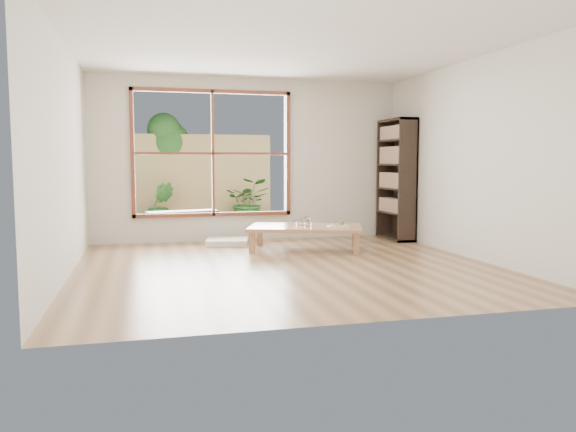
% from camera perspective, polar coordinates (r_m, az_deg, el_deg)
% --- Properties ---
extents(ground, '(5.00, 5.00, 0.00)m').
position_cam_1_polar(ground, '(6.86, -0.10, -5.12)').
color(ground, tan).
rests_on(ground, ground).
extents(low_table, '(1.81, 1.38, 0.35)m').
position_cam_1_polar(low_table, '(8.07, 1.79, -1.31)').
color(low_table, '#B17B56').
rests_on(low_table, ground).
extents(floor_cushion, '(0.73, 0.73, 0.09)m').
position_cam_1_polar(floor_cushion, '(8.70, -6.19, -2.58)').
color(floor_cushion, silver).
rests_on(floor_cushion, ground).
extents(bookshelf, '(0.31, 0.88, 1.96)m').
position_cam_1_polar(bookshelf, '(9.33, 10.94, 3.65)').
color(bookshelf, black).
rests_on(bookshelf, ground).
extents(glass_tall, '(0.08, 0.08, 0.14)m').
position_cam_1_polar(glass_tall, '(8.03, 2.03, -0.53)').
color(glass_tall, silver).
rests_on(glass_tall, low_table).
extents(glass_mid, '(0.06, 0.06, 0.09)m').
position_cam_1_polar(glass_mid, '(8.08, 2.21, -0.68)').
color(glass_mid, silver).
rests_on(glass_mid, low_table).
extents(glass_short, '(0.08, 0.08, 0.10)m').
position_cam_1_polar(glass_short, '(8.14, 1.57, -0.59)').
color(glass_short, silver).
rests_on(glass_short, low_table).
extents(glass_small, '(0.06, 0.06, 0.07)m').
position_cam_1_polar(glass_small, '(8.18, 0.74, -0.67)').
color(glass_small, silver).
rests_on(glass_small, low_table).
extents(food_tray, '(0.32, 0.25, 0.09)m').
position_cam_1_polar(food_tray, '(7.98, 5.17, -0.95)').
color(food_tray, white).
rests_on(food_tray, low_table).
extents(deck, '(2.80, 2.00, 0.05)m').
position_cam_1_polar(deck, '(10.23, -8.30, -1.65)').
color(deck, '#342D25').
rests_on(deck, ground).
extents(garden_bench, '(1.28, 0.65, 0.39)m').
position_cam_1_polar(garden_bench, '(9.97, -10.66, 0.18)').
color(garden_bench, black).
rests_on(garden_bench, deck).
extents(bamboo_fence, '(2.80, 0.06, 1.80)m').
position_cam_1_polar(bamboo_fence, '(11.15, -8.91, 3.56)').
color(bamboo_fence, tan).
rests_on(bamboo_fence, ground).
extents(shrub_right, '(0.99, 0.91, 0.93)m').
position_cam_1_polar(shrub_right, '(10.96, -4.03, 1.44)').
color(shrub_right, '#2E6726').
rests_on(shrub_right, deck).
extents(shrub_left, '(0.49, 0.40, 0.87)m').
position_cam_1_polar(shrub_left, '(10.75, -12.79, 1.07)').
color(shrub_left, '#2E6726').
rests_on(shrub_left, deck).
extents(garden_tree, '(1.04, 0.85, 2.22)m').
position_cam_1_polar(garden_tree, '(11.41, -12.53, 7.19)').
color(garden_tree, '#4C3D2D').
rests_on(garden_tree, ground).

